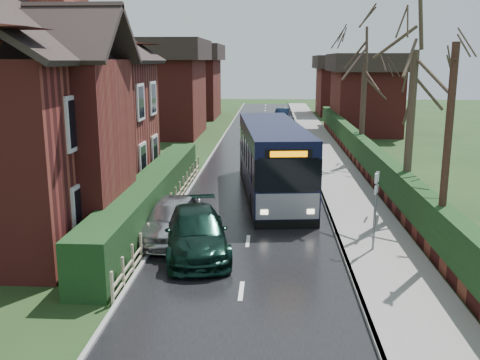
# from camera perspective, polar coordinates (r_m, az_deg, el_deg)

# --- Properties ---
(ground) EXTENTS (140.00, 140.00, 0.00)m
(ground) POSITION_cam_1_polar(r_m,az_deg,el_deg) (16.26, 0.53, -8.91)
(ground) COLOR #26401B
(ground) RESTS_ON ground
(road) EXTENTS (6.00, 100.00, 0.02)m
(road) POSITION_cam_1_polar(r_m,az_deg,el_deg) (25.81, 1.62, -0.71)
(road) COLOR black
(road) RESTS_ON ground
(pavement) EXTENTS (2.50, 100.00, 0.14)m
(pavement) POSITION_cam_1_polar(r_m,az_deg,el_deg) (26.03, 11.01, -0.70)
(pavement) COLOR slate
(pavement) RESTS_ON ground
(kerb_right) EXTENTS (0.12, 100.00, 0.14)m
(kerb_right) POSITION_cam_1_polar(r_m,az_deg,el_deg) (25.89, 8.38, -0.67)
(kerb_right) COLOR gray
(kerb_right) RESTS_ON ground
(kerb_left) EXTENTS (0.12, 100.00, 0.10)m
(kerb_left) POSITION_cam_1_polar(r_m,az_deg,el_deg) (26.07, -5.10, -0.54)
(kerb_left) COLOR gray
(kerb_left) RESTS_ON ground
(front_hedge) EXTENTS (1.20, 16.00, 1.60)m
(front_hedge) POSITION_cam_1_polar(r_m,az_deg,el_deg) (21.27, -9.35, -1.60)
(front_hedge) COLOR black
(front_hedge) RESTS_ON ground
(picket_fence) EXTENTS (0.10, 16.00, 0.90)m
(picket_fence) POSITION_cam_1_polar(r_m,az_deg,el_deg) (21.21, -7.34, -2.55)
(picket_fence) COLOR tan
(picket_fence) RESTS_ON ground
(right_wall_hedge) EXTENTS (0.60, 50.00, 1.80)m
(right_wall_hedge) POSITION_cam_1_polar(r_m,az_deg,el_deg) (26.09, 14.48, 1.30)
(right_wall_hedge) COLOR maroon
(right_wall_hedge) RESTS_ON ground
(brick_house) EXTENTS (9.30, 14.60, 10.30)m
(brick_house) POSITION_cam_1_polar(r_m,az_deg,el_deg) (22.07, -22.27, 7.57)
(brick_house) COLOR maroon
(brick_house) RESTS_ON ground
(bus) EXTENTS (3.52, 10.73, 3.20)m
(bus) POSITION_cam_1_polar(r_m,az_deg,el_deg) (24.09, 3.45, 2.14)
(bus) COLOR black
(bus) RESTS_ON ground
(car_silver) EXTENTS (1.85, 4.28, 1.44)m
(car_silver) POSITION_cam_1_polar(r_m,az_deg,el_deg) (18.32, -7.22, -4.11)
(car_silver) COLOR #BBBABF
(car_silver) RESTS_ON ground
(car_green) EXTENTS (2.81, 5.00, 1.37)m
(car_green) POSITION_cam_1_polar(r_m,az_deg,el_deg) (16.96, -4.76, -5.57)
(car_green) COLOR black
(car_green) RESTS_ON ground
(car_distant) EXTENTS (1.92, 4.04, 1.28)m
(car_distant) POSITION_cam_1_polar(r_m,az_deg,el_deg) (54.58, 4.68, 7.00)
(car_distant) COLOR black
(car_distant) RESTS_ON ground
(bus_stop_sign) EXTENTS (0.20, 0.39, 2.65)m
(bus_stop_sign) POSITION_cam_1_polar(r_m,az_deg,el_deg) (17.09, 14.26, -2.08)
(bus_stop_sign) COLOR slate
(bus_stop_sign) RESTS_ON ground
(telegraph_pole) EXTENTS (0.25, 0.83, 6.48)m
(telegraph_pole) POSITION_cam_1_polar(r_m,az_deg,el_deg) (16.53, 21.17, 2.40)
(telegraph_pole) COLOR black
(telegraph_pole) RESTS_ON ground
(tree_right_near) EXTENTS (4.21, 4.21, 9.08)m
(tree_right_near) POSITION_cam_1_polar(r_m,az_deg,el_deg) (21.20, 18.30, 14.23)
(tree_right_near) COLOR #392D22
(tree_right_near) RESTS_ON ground
(tree_right_far) EXTENTS (4.28, 4.28, 8.26)m
(tree_right_far) POSITION_cam_1_polar(r_m,az_deg,el_deg) (31.67, 13.23, 12.68)
(tree_right_far) COLOR #35271F
(tree_right_far) RESTS_ON ground
(tree_house_side) EXTENTS (4.22, 4.22, 9.59)m
(tree_house_side) POSITION_cam_1_polar(r_m,az_deg,el_deg) (34.44, -12.99, 14.33)
(tree_house_side) COLOR #352B1F
(tree_house_side) RESTS_ON ground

